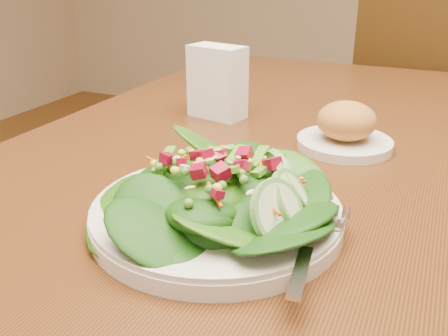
% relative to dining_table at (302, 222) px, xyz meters
% --- Properties ---
extents(dining_table, '(0.90, 1.40, 0.75)m').
position_rel_dining_table_xyz_m(dining_table, '(0.00, 0.00, 0.00)').
color(dining_table, '#532A13').
rests_on(dining_table, ground_plane).
extents(chair_far, '(0.55, 0.55, 0.97)m').
position_rel_dining_table_xyz_m(chair_far, '(0.16, 0.89, -0.13)').
color(chair_far, '#35200C').
rests_on(chair_far, ground_plane).
extents(salad_plate, '(0.27, 0.27, 0.08)m').
position_rel_dining_table_xyz_m(salad_plate, '(-0.03, -0.22, 0.13)').
color(salad_plate, silver).
rests_on(salad_plate, dining_table).
extents(bread_plate, '(0.14, 0.14, 0.07)m').
position_rel_dining_table_xyz_m(bread_plate, '(0.04, 0.07, 0.13)').
color(bread_plate, silver).
rests_on(bread_plate, dining_table).
extents(napkin_holder, '(0.11, 0.07, 0.12)m').
position_rel_dining_table_xyz_m(napkin_holder, '(-0.20, 0.14, 0.17)').
color(napkin_holder, white).
rests_on(napkin_holder, dining_table).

